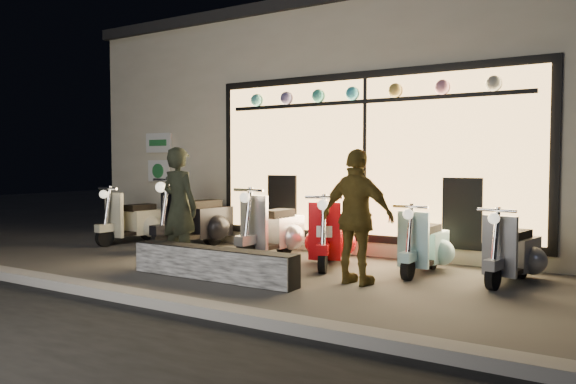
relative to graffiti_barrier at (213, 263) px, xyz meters
name	(u,v)px	position (x,y,z in m)	size (l,w,h in m)	color
ground	(251,272)	(0.11, 0.65, -0.20)	(40.00, 40.00, 0.00)	#383533
kerb	(139,298)	(0.11, -1.35, -0.14)	(40.00, 0.25, 0.12)	slate
shop_building	(390,132)	(0.12, 5.63, 1.90)	(10.20, 6.23, 4.20)	beige
graffiti_barrier	(213,263)	(0.00, 0.00, 0.00)	(2.38, 0.28, 0.40)	black
scooter_silver	(275,230)	(-0.26, 1.84, 0.22)	(0.49, 1.45, 1.04)	black
scooter_red	(329,237)	(0.74, 1.72, 0.19)	(0.76, 1.36, 0.98)	black
scooter_black	(200,221)	(-1.89, 1.97, 0.26)	(0.63, 1.62, 1.15)	black
scooter_cream	(138,221)	(-3.28, 1.85, 0.20)	(0.52, 1.39, 0.99)	black
scooter_blue	(426,245)	(2.12, 1.85, 0.16)	(0.41, 1.24, 0.89)	black
scooter_grey	(514,252)	(3.23, 1.85, 0.16)	(0.54, 1.26, 0.89)	black
man	(179,206)	(-1.02, 0.51, 0.64)	(0.61, 0.40, 1.68)	black
woman	(357,217)	(1.66, 0.67, 0.61)	(0.95, 0.40, 1.63)	brown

